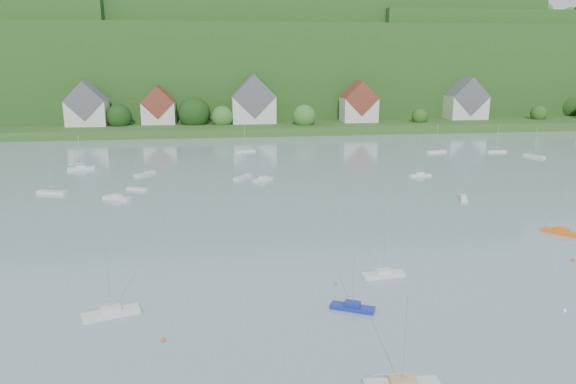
{
  "coord_description": "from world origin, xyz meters",
  "views": [
    {
      "loc": [
        -9.18,
        -16.95,
        27.21
      ],
      "look_at": [
        3.03,
        75.0,
        4.0
      ],
      "focal_mm": 33.83,
      "sensor_mm": 36.0,
      "label": 1
    }
  ],
  "objects_px": {
    "near_sailboat_3": "(383,274)",
    "near_sailboat_6": "(111,312)",
    "near_sailboat_1": "(352,307)",
    "near_sailboat_5": "(562,232)"
  },
  "relations": [
    {
      "from": "near_sailboat_3",
      "to": "near_sailboat_1",
      "type": "bearing_deg",
      "value": -131.87
    },
    {
      "from": "near_sailboat_1",
      "to": "near_sailboat_5",
      "type": "height_order",
      "value": "near_sailboat_5"
    },
    {
      "from": "near_sailboat_5",
      "to": "near_sailboat_6",
      "type": "bearing_deg",
      "value": -114.72
    },
    {
      "from": "near_sailboat_3",
      "to": "near_sailboat_5",
      "type": "bearing_deg",
      "value": 15.22
    },
    {
      "from": "near_sailboat_3",
      "to": "near_sailboat_6",
      "type": "distance_m",
      "value": 33.04
    },
    {
      "from": "near_sailboat_5",
      "to": "near_sailboat_6",
      "type": "relative_size",
      "value": 0.94
    },
    {
      "from": "near_sailboat_1",
      "to": "near_sailboat_5",
      "type": "bearing_deg",
      "value": 55.29
    },
    {
      "from": "near_sailboat_5",
      "to": "near_sailboat_6",
      "type": "xyz_separation_m",
      "value": [
        -65.46,
        -19.39,
        0.01
      ]
    },
    {
      "from": "near_sailboat_1",
      "to": "near_sailboat_5",
      "type": "xyz_separation_m",
      "value": [
        39.26,
        21.39,
        0.03
      ]
    },
    {
      "from": "near_sailboat_1",
      "to": "near_sailboat_3",
      "type": "bearing_deg",
      "value": 80.84
    }
  ]
}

